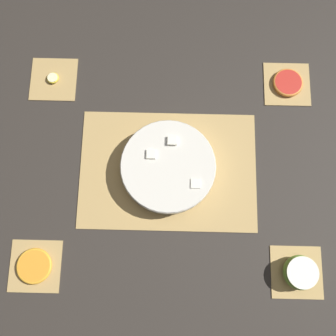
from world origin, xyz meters
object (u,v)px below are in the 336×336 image
Objects in this scene: orange_slice_whole at (34,266)px; grapefruit_slice at (288,83)px; apple_half at (300,272)px; banana_coin_single at (53,78)px; fruit_salad_bowl at (168,167)px.

grapefruit_slice is (-0.70, -0.55, 0.00)m from orange_slice_whole.
apple_half reaches higher than banana_coin_single.
orange_slice_whole is at bearing 0.00° from apple_half.
fruit_salad_bowl is at bearing -142.06° from orange_slice_whole.
fruit_salad_bowl is 0.45m from banana_coin_single.
fruit_salad_bowl is at bearing 37.81° from grapefruit_slice.
fruit_salad_bowl is 2.90× the size of grapefruit_slice.
grapefruit_slice is at bearing 180.00° from banana_coin_single.
grapefruit_slice is at bearing -142.13° from orange_slice_whole.
fruit_salad_bowl reaches higher than banana_coin_single.
banana_coin_single is at bearing -0.00° from grapefruit_slice.
orange_slice_whole reaches higher than banana_coin_single.
orange_slice_whole is at bearing 90.00° from banana_coin_single.
orange_slice_whole is at bearing 37.87° from grapefruit_slice.
fruit_salad_bowl is 2.92× the size of apple_half.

